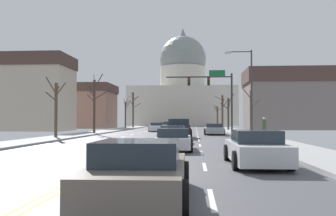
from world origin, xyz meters
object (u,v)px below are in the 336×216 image
sedan_near_03 (174,140)px  sedan_near_05 (140,172)px  street_lamp_right (248,85)px  sedan_oncoming_01 (165,126)px  sedan_near_00 (214,129)px  signal_gantry (214,88)px  sedan_oncoming_00 (157,127)px  pickup_truck_near_01 (179,129)px  sedan_oncoming_02 (169,125)px  pedestrian_00 (264,127)px  sedan_near_04 (255,149)px  sedan_near_02 (173,135)px

sedan_near_03 → sedan_near_05: sedan_near_05 is taller
street_lamp_right → sedan_oncoming_01: size_ratio=1.72×
sedan_near_00 → sedan_near_05: sedan_near_05 is taller
signal_gantry → sedan_oncoming_00: signal_gantry is taller
sedan_near_05 → sedan_oncoming_01: (-3.73, 53.20, -0.02)m
sedan_oncoming_00 → sedan_near_00: bearing=-53.3°
signal_gantry → pickup_truck_near_01: size_ratio=1.40×
sedan_oncoming_02 → sedan_near_00: bearing=-77.7°
street_lamp_right → sedan_oncoming_00: 19.71m
pedestrian_00 → sedan_oncoming_02: bearing=103.5°
sedan_oncoming_01 → pedestrian_00: pedestrian_00 is taller
pickup_truck_near_01 → pedestrian_00: pedestrian_00 is taller
sedan_near_05 → pedestrian_00: size_ratio=2.61×
sedan_near_03 → pickup_truck_near_01: bearing=91.2°
signal_gantry → pickup_truck_near_01: (-3.69, -10.98, -4.61)m
sedan_near_03 → sedan_oncoming_02: bearing=94.3°
sedan_near_03 → sedan_near_05: (-0.03, -11.93, 0.02)m
signal_gantry → pedestrian_00: (3.09, -14.76, -4.30)m
street_lamp_right → pedestrian_00: (0.68, -3.70, -3.63)m
sedan_near_05 → street_lamp_right: bearing=76.8°
sedan_near_00 → pedestrian_00: 11.18m
signal_gantry → sedan_near_03: (-3.41, -24.02, -4.82)m
signal_gantry → pedestrian_00: bearing=-78.2°
street_lamp_right → sedan_near_03: 14.81m
sedan_near_00 → pickup_truck_near_01: bearing=-116.9°
pickup_truck_near_01 → pedestrian_00: size_ratio=3.38×
sedan_near_00 → sedan_near_04: (0.07, -25.99, 0.02)m
sedan_near_02 → sedan_near_04: (3.69, -12.39, 0.04)m
sedan_near_02 → pedestrian_00: size_ratio=2.73×
sedan_near_03 → pedestrian_00: (6.50, 9.27, 0.52)m
pickup_truck_near_01 → sedan_oncoming_00: pickup_truck_near_01 is taller
sedan_near_04 → sedan_near_05: 6.76m
signal_gantry → pedestrian_00: signal_gantry is taller
sedan_oncoming_01 → sedan_near_02: bearing=-84.5°
sedan_near_00 → sedan_oncoming_00: 12.02m
sedan_near_00 → pedestrian_00: pedestrian_00 is taller
sedan_oncoming_02 → pedestrian_00: bearing=-76.5°
sedan_near_05 → sedan_oncoming_02: (-3.99, 65.22, -0.01)m
sedan_near_00 → sedan_oncoming_01: (-6.99, 21.32, -0.01)m
pickup_truck_near_01 → sedan_oncoming_01: (-3.49, 28.22, -0.20)m
signal_gantry → pedestrian_00: 15.68m
sedan_near_03 → sedan_oncoming_01: (-3.77, 41.27, 0.00)m
signal_gantry → sedan_near_02: signal_gantry is taller
signal_gantry → sedan_near_05: signal_gantry is taller
sedan_near_05 → sedan_oncoming_02: size_ratio=0.92×
street_lamp_right → sedan_near_05: 25.92m
signal_gantry → sedan_oncoming_01: signal_gantry is taller
signal_gantry → sedan_near_05: size_ratio=1.81×
signal_gantry → sedan_near_04: 30.45m
street_lamp_right → sedan_near_04: size_ratio=1.67×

